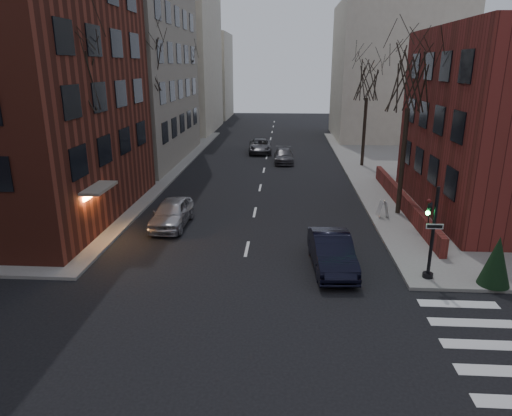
{
  "coord_description": "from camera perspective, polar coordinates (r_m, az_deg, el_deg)",
  "views": [
    {
      "loc": [
        1.81,
        -9.13,
        8.81
      ],
      "look_at": [
        0.42,
        12.52,
        2.0
      ],
      "focal_mm": 32.0,
      "sensor_mm": 36.0,
      "label": 1
    }
  ],
  "objects": [
    {
      "name": "evergreen_shrub",
      "position": [
        21.08,
        27.86,
        -5.86
      ],
      "size": [
        1.53,
        1.53,
        2.11
      ],
      "primitive_type": "cone",
      "rotation": [
        0.0,
        0.0,
        -0.24
      ],
      "color": "black",
      "rests_on": "sidewalk_far_right"
    },
    {
      "name": "car_lane_silver",
      "position": [
        26.36,
        -10.48,
        -0.61
      ],
      "size": [
        1.96,
        4.63,
        1.56
      ],
      "primitive_type": "imported",
      "rotation": [
        0.0,
        0.0,
        -0.02
      ],
      "color": "#A9A8AE",
      "rests_on": "ground"
    },
    {
      "name": "building_distant_lb",
      "position": [
        82.49,
        -6.96,
        16.04
      ],
      "size": [
        10.0,
        12.0,
        14.0
      ],
      "primitive_type": "cube",
      "color": "beige",
      "rests_on": "ground"
    },
    {
      "name": "tree_right_a",
      "position": [
        28.03,
        18.76,
        14.94
      ],
      "size": [
        3.96,
        3.96,
        9.72
      ],
      "color": "#2D231C",
      "rests_on": "sidewalk_far_right"
    },
    {
      "name": "parked_sedan",
      "position": [
        20.86,
        9.44,
        -5.42
      ],
      "size": [
        2.01,
        4.94,
        1.59
      ],
      "primitive_type": "imported",
      "rotation": [
        0.0,
        0.0,
        0.07
      ],
      "color": "black",
      "rests_on": "ground"
    },
    {
      "name": "car_lane_far",
      "position": [
        48.36,
        0.52,
        7.76
      ],
      "size": [
        2.55,
        5.11,
        1.39
      ],
      "primitive_type": "imported",
      "rotation": [
        0.0,
        0.0,
        0.05
      ],
      "color": "#46454B",
      "rests_on": "ground"
    },
    {
      "name": "streetlamp_near",
      "position": [
        33.02,
        -14.2,
        8.94
      ],
      "size": [
        0.36,
        0.36,
        6.28
      ],
      "color": "black",
      "rests_on": "sidewalk_far_left"
    },
    {
      "name": "low_wall_right",
      "position": [
        30.24,
        17.86,
        0.9
      ],
      "size": [
        0.35,
        16.0,
        1.0
      ],
      "primitive_type": "cube",
      "color": "maroon",
      "rests_on": "sidewalk_far_right"
    },
    {
      "name": "streetlamp_far",
      "position": [
        52.3,
        -7.56,
        12.26
      ],
      "size": [
        0.36,
        0.36,
        6.28
      ],
      "color": "black",
      "rests_on": "sidewalk_far_left"
    },
    {
      "name": "tree_left_b",
      "position": [
        36.7,
        -13.76,
        17.11
      ],
      "size": [
        4.4,
        4.4,
        10.8
      ],
      "color": "#2D231C",
      "rests_on": "sidewalk_far_left"
    },
    {
      "name": "sandwich_board",
      "position": [
        28.11,
        15.59,
        -0.11
      ],
      "size": [
        0.51,
        0.67,
        1.0
      ],
      "primitive_type": "cube",
      "rotation": [
        0.0,
        0.0,
        0.12
      ],
      "color": "silver",
      "rests_on": "sidewalk_far_right"
    },
    {
      "name": "building_distant_la",
      "position": [
        66.3,
        -11.55,
        17.25
      ],
      "size": [
        14.0,
        16.0,
        18.0
      ],
      "primitive_type": "cube",
      "color": "beige",
      "rests_on": "ground"
    },
    {
      "name": "tree_left_c",
      "position": [
        50.27,
        -8.89,
        16.33
      ],
      "size": [
        3.96,
        3.96,
        9.72
      ],
      "color": "#2D231C",
      "rests_on": "sidewalk_far_left"
    },
    {
      "name": "building_distant_ra",
      "position": [
        60.59,
        16.9,
        15.94
      ],
      "size": [
        14.0,
        14.0,
        16.0
      ],
      "primitive_type": "cube",
      "color": "beige",
      "rests_on": "ground"
    },
    {
      "name": "traffic_signal",
      "position": [
        20.34,
        20.99,
        -3.62
      ],
      "size": [
        0.76,
        0.44,
        4.0
      ],
      "color": "black",
      "rests_on": "sidewalk_far_right"
    },
    {
      "name": "car_lane_gray",
      "position": [
        43.37,
        3.49,
        6.53
      ],
      "size": [
        1.89,
        4.44,
        1.28
      ],
      "primitive_type": "imported",
      "rotation": [
        0.0,
        0.0,
        0.02
      ],
      "color": "#3D3C41",
      "rests_on": "ground"
    },
    {
      "name": "tree_left_a",
      "position": [
        25.45,
        -21.8,
        15.48
      ],
      "size": [
        4.18,
        4.18,
        10.26
      ],
      "color": "#2D231C",
      "rests_on": "sidewalk_far_left"
    },
    {
      "name": "tree_right_b",
      "position": [
        41.74,
        13.79,
        15.26
      ],
      "size": [
        3.74,
        3.74,
        9.18
      ],
      "color": "#2D231C",
      "rests_on": "sidewalk_far_right"
    },
    {
      "name": "building_left_tan",
      "position": [
        47.34,
        -21.5,
        22.61
      ],
      "size": [
        18.0,
        18.0,
        28.0
      ],
      "primitive_type": "cube",
      "color": "gray",
      "rests_on": "ground"
    }
  ]
}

